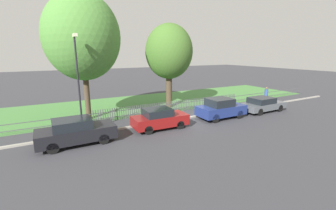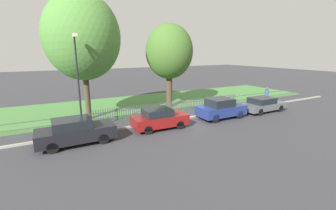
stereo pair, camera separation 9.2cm
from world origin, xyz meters
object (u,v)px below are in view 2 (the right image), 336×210
parked_car_red_compact (263,104)px  tree_behind_motorcycle (169,52)px  street_lamp (78,74)px  tree_nearest_kerb (82,37)px  pedestrian_near_fence (267,94)px  covered_motorcycle (159,112)px  parked_car_silver_hatchback (76,131)px  parked_car_black_saloon (159,119)px  parked_car_navy_estate (221,108)px

parked_car_red_compact → tree_behind_motorcycle: size_ratio=0.56×
tree_behind_motorcycle → street_lamp: bearing=-156.0°
tree_nearest_kerb → tree_behind_motorcycle: size_ratio=1.22×
pedestrian_near_fence → street_lamp: 18.15m
covered_motorcycle → street_lamp: size_ratio=0.31×
tree_nearest_kerb → pedestrian_near_fence: 18.02m
covered_motorcycle → pedestrian_near_fence: size_ratio=1.16×
parked_car_silver_hatchback → parked_car_black_saloon: size_ratio=1.11×
tree_nearest_kerb → pedestrian_near_fence: tree_nearest_kerb is taller
parked_car_black_saloon → street_lamp: bearing=164.4°
parked_car_silver_hatchback → parked_car_red_compact: size_ratio=0.99×
pedestrian_near_fence → street_lamp: street_lamp is taller
street_lamp → parked_car_navy_estate: bearing=-8.5°
parked_car_navy_estate → pedestrian_near_fence: 7.97m
parked_car_navy_estate → parked_car_red_compact: 4.66m
parked_car_red_compact → pedestrian_near_fence: size_ratio=2.55×
parked_car_navy_estate → tree_nearest_kerb: tree_nearest_kerb is taller
parked_car_navy_estate → parked_car_red_compact: (4.65, -0.19, -0.15)m
parked_car_navy_estate → covered_motorcycle: (-4.40, 2.06, -0.20)m
parked_car_silver_hatchback → parked_car_red_compact: bearing=-1.1°
parked_car_black_saloon → tree_behind_motorcycle: tree_behind_motorcycle is taller
tree_nearest_kerb → covered_motorcycle: bearing=-29.3°
parked_car_silver_hatchback → parked_car_red_compact: (15.41, -0.14, -0.10)m
parked_car_navy_estate → street_lamp: street_lamp is taller
parked_car_black_saloon → pedestrian_near_fence: bearing=9.4°
parked_car_silver_hatchback → parked_car_black_saloon: bearing=0.6°
tree_nearest_kerb → pedestrian_near_fence: (17.00, -2.90, -5.25)m
tree_nearest_kerb → street_lamp: tree_nearest_kerb is taller
covered_motorcycle → parked_car_black_saloon: bearing=-119.3°
pedestrian_near_fence → tree_behind_motorcycle: bearing=-145.9°
tree_nearest_kerb → pedestrian_near_fence: bearing=-9.7°
tree_behind_motorcycle → street_lamp: size_ratio=1.24×
parked_car_red_compact → street_lamp: size_ratio=0.69×
parked_car_navy_estate → parked_car_black_saloon: bearing=-180.0°
parked_car_red_compact → tree_behind_motorcycle: bearing=139.1°
street_lamp → pedestrian_near_fence: bearing=1.1°
covered_motorcycle → pedestrian_near_fence: (12.14, -0.17, 0.34)m
parked_car_silver_hatchback → tree_nearest_kerb: size_ratio=0.45×
covered_motorcycle → street_lamp: 6.64m
covered_motorcycle → tree_nearest_kerb: 7.89m
parked_car_silver_hatchback → parked_car_black_saloon: 5.36m
pedestrian_near_fence → tree_nearest_kerb: bearing=-136.0°
covered_motorcycle → street_lamp: bearing=-177.5°
parked_car_navy_estate → tree_behind_motorcycle: 7.06m
tree_behind_motorcycle → street_lamp: (-8.40, -3.73, -1.32)m
tree_behind_motorcycle → street_lamp: 9.29m
parked_car_red_compact → tree_behind_motorcycle: 9.56m
parked_car_silver_hatchback → parked_car_navy_estate: 10.76m
parked_car_silver_hatchback → street_lamp: 3.52m
parked_car_silver_hatchback → street_lamp: size_ratio=0.69×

